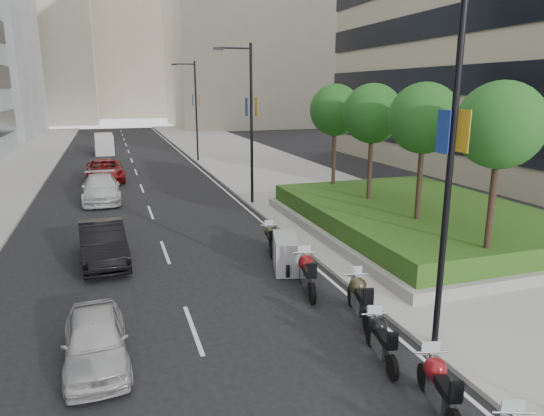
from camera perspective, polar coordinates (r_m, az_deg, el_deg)
name	(u,v)px	position (r m, az deg, el deg)	size (l,w,h in m)	color
ground	(294,404)	(11.22, 2.58, -22.00)	(160.00, 160.00, 0.00)	black
sidewalk_right	(266,168)	(40.91, -0.70, 4.69)	(10.00, 100.00, 0.15)	#9E9B93
lane_edge	(204,172)	(39.65, -8.03, 4.16)	(0.12, 100.00, 0.01)	silver
lane_centre	(137,176)	(39.07, -15.56, 3.65)	(0.12, 100.00, 0.01)	silver
building_cream_right	(250,23)	(92.73, -2.65, 20.89)	(28.00, 24.00, 36.00)	#B7AD93
building_cream_left	(21,33)	(109.95, -27.46, 17.79)	(26.00, 24.00, 34.00)	#B7AD93
building_cream_centre	(125,36)	(129.18, -16.94, 18.78)	(30.00, 24.00, 38.00)	#B7AD93
planter	(417,226)	(23.60, 16.72, -2.04)	(10.00, 14.00, 0.40)	gray
hedge	(418,214)	(23.45, 16.82, -0.63)	(9.40, 13.40, 0.80)	#214814
tree_0	(500,126)	(17.22, 25.26, 8.73)	(2.80, 2.80, 6.30)	#332319
tree_1	(424,119)	(20.31, 17.45, 9.98)	(2.80, 2.80, 6.30)	#332319
tree_2	(372,114)	(23.67, 11.74, 10.78)	(2.80, 2.80, 6.30)	#332319
tree_3	(335,111)	(27.20, 7.46, 11.31)	(2.80, 2.80, 6.30)	#332319
lamp_post_0	(446,155)	(12.15, 19.74, 5.93)	(2.34, 0.45, 9.00)	black
lamp_post_1	(249,117)	(27.54, -2.76, 10.69)	(2.34, 0.45, 9.00)	black
lamp_post_2	(194,106)	(45.12, -9.12, 11.75)	(2.34, 0.45, 9.00)	black
motorcycle_1	(439,386)	(11.21, 19.01, -19.23)	(0.85, 2.17, 1.10)	black
motorcycle_2	(381,340)	(12.64, 12.68, -14.89)	(0.71, 2.10, 1.05)	black
motorcycle_3	(359,298)	(14.56, 10.25, -10.42)	(0.86, 2.37, 1.19)	black
motorcycle_4	(307,273)	(16.19, 4.15, -7.68)	(0.83, 2.39, 1.20)	black
motorcycle_5	(285,253)	(18.09, 1.60, -5.36)	(1.34, 2.20, 1.25)	black
motorcycle_6	(270,239)	(20.03, -0.22, -3.65)	(0.74, 2.04, 1.03)	black
car_a	(95,340)	(12.93, -20.07, -14.39)	(1.50, 3.72, 1.27)	#ADADAF
car_b	(103,243)	(19.88, -19.30, -3.92)	(1.64, 4.69, 1.54)	black
car_c	(101,188)	(30.83, -19.48, 2.19)	(2.15, 5.29, 1.54)	silver
car_d	(105,170)	(37.60, -19.06, 4.22)	(2.60, 5.63, 1.56)	maroon
delivery_van	(104,145)	(53.77, -19.14, 7.04)	(1.93, 4.76, 1.98)	silver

